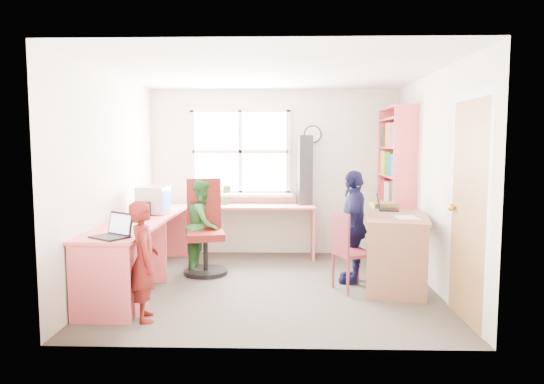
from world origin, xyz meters
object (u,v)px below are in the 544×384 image
Objects in this scene: crt_monitor at (153,200)px; person_red at (144,261)px; l_desk at (150,251)px; laptop_left at (114,232)px; potted_plant at (226,195)px; bookshelf at (396,189)px; person_navy at (354,227)px; swivel_chair at (205,233)px; wooden_chair at (348,248)px; cd_tower at (304,170)px; right_desk at (397,233)px; laptop_right at (384,206)px; person_green at (203,224)px.

person_red is (0.34, -1.58, -0.37)m from crt_monitor.
laptop_left is (-0.12, -0.72, 0.35)m from l_desk.
l_desk is at bearing -109.52° from potted_plant.
crt_monitor is at bearing 125.39° from laptop_left.
person_navy is (-0.70, -0.99, -0.35)m from bookshelf.
laptop_left is 0.32× the size of person_navy.
swivel_chair is at bearing -99.89° from potted_plant.
laptop_left reaches higher than wooden_chair.
person_red is at bearing -140.67° from bookshelf.
cd_tower is 3.48× the size of potted_plant.
laptop_right is at bearing 119.80° from right_desk.
laptop_right is at bearing -15.62° from swivel_chair.
crt_monitor is 1.50m from laptop_left.
person_green is (0.41, 0.99, 0.13)m from l_desk.
laptop_left is at bearing -141.63° from cd_tower.
person_navy is at bearing -83.13° from cd_tower.
bookshelf is at bearing -15.51° from laptop_right.
person_green is at bearing -164.48° from cd_tower.
swivel_chair reaches higher than crt_monitor.
bookshelf is at bearing 35.98° from wooden_chair.
wooden_chair reaches higher than l_desk.
right_desk is at bearing 3.74° from wooden_chair.
bookshelf is 1.79× the size of person_green.
cd_tower is (-1.22, 0.31, 0.24)m from bookshelf.
wooden_chair is 0.41m from person_navy.
wooden_chair reaches higher than right_desk.
l_desk is 2.79m from right_desk.
bookshelf reaches higher than l_desk.
l_desk is at bearing -71.10° from crt_monitor.
swivel_chair is 0.89× the size of person_navy.
swivel_chair is 1.84m from wooden_chair.
laptop_left is 0.40m from person_red.
person_red is at bearing 18.24° from laptop_left.
laptop_left is at bearing 124.60° from laptop_right.
person_red reaches higher than laptop_right.
swivel_chair is at bearing -90.37° from person_navy.
person_red reaches higher than laptop_left.
bookshelf is at bearing 1.15° from swivel_chair.
laptop_right is 1.44m from cd_tower.
person_red is at bearing -136.12° from cd_tower.
laptop_left is 3.14m from laptop_right.
bookshelf is 1.60× the size of person_navy.
crt_monitor is 0.32× the size of person_green.
wooden_chair is 2.45m from laptop_left.
bookshelf reaches higher than cd_tower.
laptop_left is 2.56m from potted_plant.
person_green is (-2.35, 0.57, -0.00)m from right_desk.
crt_monitor is at bearing -128.96° from potted_plant.
bookshelf is (2.96, 1.47, 0.55)m from l_desk.
crt_monitor is 1.11× the size of laptop_right.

